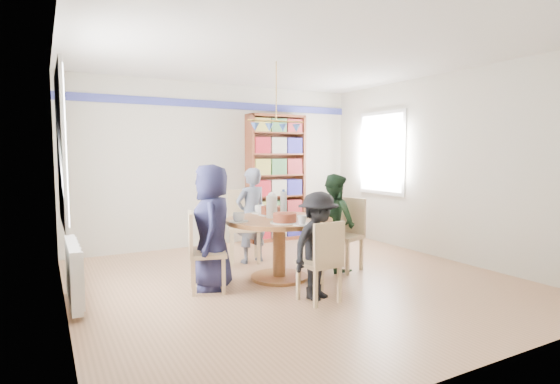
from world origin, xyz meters
TOP-DOWN VIEW (x-y plane):
  - ground at (0.00, 0.00)m, footprint 5.00×5.00m
  - room_shell at (-0.26, 0.87)m, footprint 5.00×5.00m
  - radiator at (-2.42, 0.30)m, footprint 0.12×1.00m
  - dining_table at (-0.14, 0.17)m, footprint 1.30×1.30m
  - chair_left at (-1.15, 0.14)m, footprint 0.49×0.49m
  - chair_right at (0.87, 0.14)m, footprint 0.54×0.54m
  - chair_far at (-0.13, 1.25)m, footprint 0.57×0.57m
  - chair_near at (-0.16, -0.82)m, footprint 0.40×0.40m
  - person_left at (-0.99, 0.21)m, footprint 0.65×0.80m
  - person_right at (0.71, 0.20)m, footprint 0.50×0.63m
  - person_far at (-0.09, 1.09)m, footprint 0.54×0.40m
  - person_near at (-0.13, -0.68)m, footprint 0.84×0.65m
  - bookshelf at (0.98, 2.34)m, footprint 1.06×0.32m
  - tableware at (-0.17, 0.20)m, footprint 1.30×1.30m

SIDE VIEW (x-z plane):
  - ground at x=0.00m, z-range 0.00..0.00m
  - radiator at x=-2.42m, z-range 0.05..0.65m
  - chair_near at x=-0.16m, z-range 0.04..0.90m
  - chair_left at x=-1.15m, z-range 0.05..0.94m
  - chair_right at x=0.87m, z-range 0.05..1.00m
  - dining_table at x=-0.14m, z-range 0.18..0.93m
  - chair_far at x=-0.13m, z-range 0.05..1.07m
  - person_near at x=-0.13m, z-range 0.00..1.14m
  - person_right at x=0.71m, z-range 0.00..1.28m
  - person_far at x=-0.09m, z-range 0.00..1.34m
  - person_left at x=-0.99m, z-range 0.00..1.42m
  - tableware at x=-0.17m, z-range 0.65..0.99m
  - bookshelf at x=0.98m, z-range -0.02..2.20m
  - room_shell at x=-0.26m, z-range -0.85..4.15m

